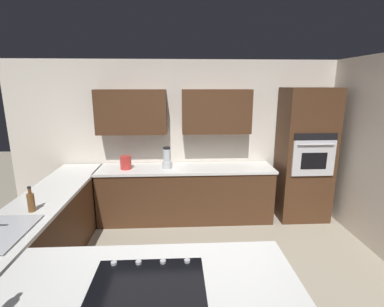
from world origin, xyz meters
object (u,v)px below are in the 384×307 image
kettle (126,163)px  dish_soap_bottle (31,202)px  blender (167,159)px  cooktop (148,285)px  wall_oven (305,155)px

kettle → dish_soap_bottle: bearing=64.7°
blender → kettle: size_ratio=1.64×
cooktop → blender: size_ratio=2.20×
cooktop → dish_soap_bottle: (1.33, -1.21, 0.10)m
cooktop → kettle: bearing=-77.3°
cooktop → dish_soap_bottle: 1.81m
cooktop → kettle: kettle is taller
kettle → wall_oven: bearing=-179.5°
wall_oven → cooktop: 3.59m
wall_oven → kettle: 2.90m
cooktop → blender: blender is taller
wall_oven → dish_soap_bottle: size_ratio=7.84×
kettle → dish_soap_bottle: (0.72, 1.52, 0.00)m
cooktop → blender: bearing=-90.7°
blender → kettle: bearing=0.0°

